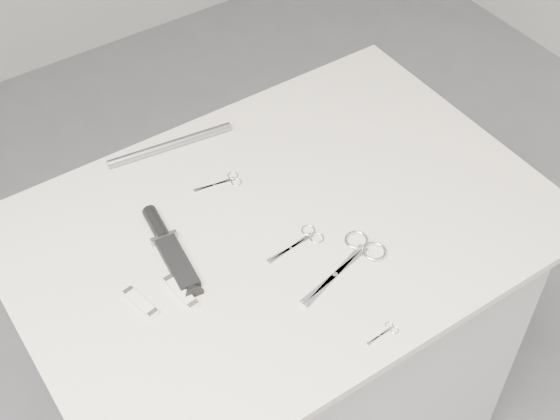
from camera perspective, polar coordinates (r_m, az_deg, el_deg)
plinth at (r=1.83m, az=0.11°, el=-10.84°), size 0.90×0.60×0.90m
display_board at (r=1.46m, az=0.14°, el=-1.19°), size 1.00×0.70×0.02m
large_shears at (r=1.41m, az=5.49°, el=-3.37°), size 0.20×0.10×0.01m
embroidery_scissors_a at (r=1.43m, az=1.69°, el=-2.23°), size 0.12×0.05×0.00m
embroidery_scissors_b at (r=1.53m, az=-4.07°, el=2.07°), size 0.10×0.04×0.00m
tiny_scissors at (r=1.32m, az=7.70°, el=-8.85°), size 0.06×0.03×0.00m
sheathed_knife at (r=1.43m, az=-8.22°, el=-2.55°), size 0.06×0.21×0.03m
pocket_knife_a at (r=1.36m, az=-7.26°, el=-5.99°), size 0.03×0.08×0.01m
pocket_knife_b at (r=1.35m, az=-10.17°, el=-6.70°), size 0.03×0.08×0.01m
metal_rail at (r=1.61m, az=-8.03°, el=4.74°), size 0.27×0.05×0.02m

